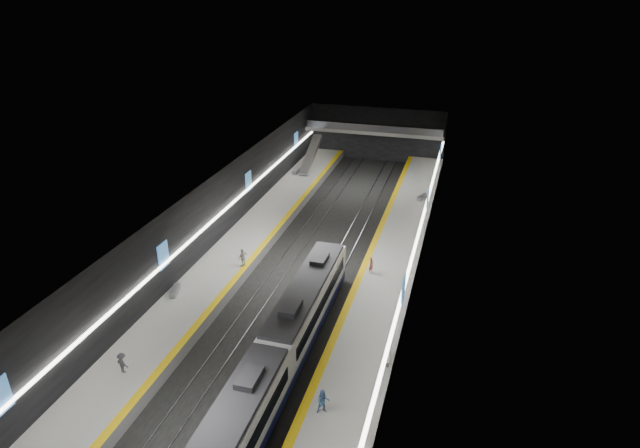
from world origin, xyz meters
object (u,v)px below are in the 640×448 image
(escalator, at_px, (311,155))
(bench_left_far, at_px, (296,171))
(passenger_right_a, at_px, (371,265))
(train, at_px, (273,363))
(bench_right_far, at_px, (423,197))
(passenger_left_b, at_px, (122,363))
(bench_left_near, at_px, (175,291))
(passenger_left_a, at_px, (243,257))
(bench_right_near, at_px, (387,358))
(passenger_right_b, at_px, (323,402))

(escalator, relative_size, bench_left_far, 4.35)
(escalator, xyz_separation_m, passenger_right_a, (13.62, -26.15, -1.11))
(train, bearing_deg, passenger_right_a, 76.84)
(bench_right_far, bearing_deg, passenger_left_b, -91.34)
(escalator, relative_size, bench_left_near, 4.41)
(train, xyz_separation_m, bench_right_far, (6.23, 34.42, -0.96))
(escalator, bearing_deg, bench_right_far, -23.96)
(bench_left_near, relative_size, bench_left_far, 0.99)
(train, bearing_deg, passenger_left_b, -167.10)
(train, height_order, bench_left_far, train)
(escalator, xyz_separation_m, bench_left_far, (-1.39, -2.53, -1.68))
(escalator, xyz_separation_m, passenger_left_a, (2.00, -28.17, -1.01))
(bench_right_near, height_order, bench_right_far, bench_right_far)
(bench_left_near, relative_size, bench_right_far, 0.95)
(bench_right_near, bearing_deg, passenger_left_b, -164.33)
(bench_left_far, bearing_deg, passenger_right_b, -71.43)
(bench_right_far, bearing_deg, passenger_right_b, -70.93)
(bench_left_far, relative_size, passenger_right_b, 1.09)
(bench_right_far, relative_size, passenger_right_a, 1.22)
(bench_left_near, relative_size, bench_right_near, 1.12)
(bench_right_near, bearing_deg, train, -155.24)
(bench_right_near, xyz_separation_m, passenger_right_b, (-2.96, -5.98, 0.64))
(bench_right_far, bearing_deg, escalator, 178.54)
(escalator, xyz_separation_m, passenger_right_b, (14.04, -43.72, -1.06))
(escalator, bearing_deg, passenger_right_a, -62.49)
(bench_left_near, bearing_deg, passenger_left_b, -95.30)
(passenger_right_b, distance_m, passenger_left_b, 14.04)
(escalator, height_order, bench_right_near, escalator)
(bench_left_near, bearing_deg, bench_right_near, -26.40)
(passenger_left_b, bearing_deg, bench_left_near, -63.69)
(escalator, height_order, bench_left_far, escalator)
(bench_left_far, height_order, passenger_right_a, passenger_right_a)
(bench_right_far, bearing_deg, bench_right_near, -66.05)
(train, xyz_separation_m, passenger_left_b, (-10.00, -2.29, -0.42))
(bench_right_far, xyz_separation_m, passenger_left_a, (-14.23, -20.96, 0.66))
(bench_left_near, bearing_deg, escalator, 71.72)
(bench_left_near, distance_m, passenger_left_a, 7.03)
(bench_left_far, distance_m, passenger_right_a, 28.00)
(bench_right_near, height_order, passenger_left_b, passenger_left_b)
(bench_right_near, xyz_separation_m, passenger_left_a, (-15.00, 9.57, 0.69))
(bench_left_near, bearing_deg, bench_right_far, 40.88)
(train, distance_m, bench_right_far, 35.00)
(passenger_right_b, height_order, passenger_left_b, passenger_right_b)
(bench_left_near, distance_m, passenger_left_b, 10.01)
(passenger_left_a, bearing_deg, escalator, -153.30)
(bench_right_far, height_order, passenger_right_a, passenger_right_a)
(passenger_left_a, distance_m, passenger_left_b, 15.88)
(bench_left_near, distance_m, passenger_right_a, 17.30)
(escalator, relative_size, passenger_left_a, 4.50)
(bench_left_near, xyz_separation_m, passenger_left_b, (1.75, -9.84, 0.55))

